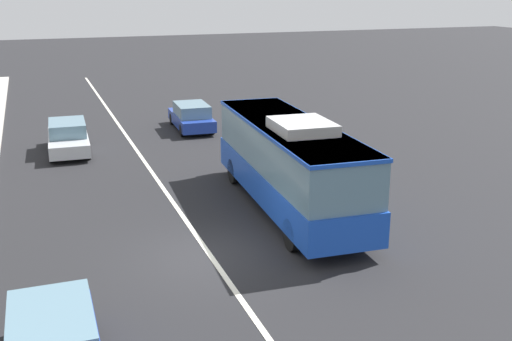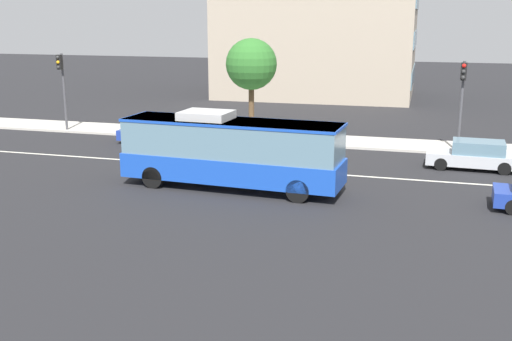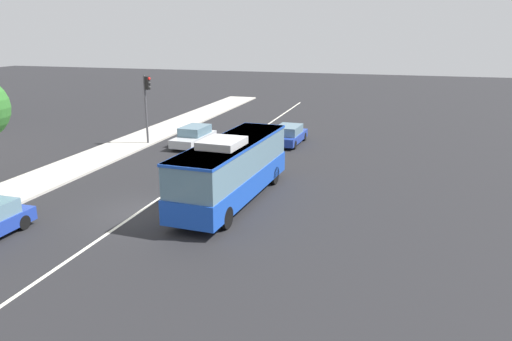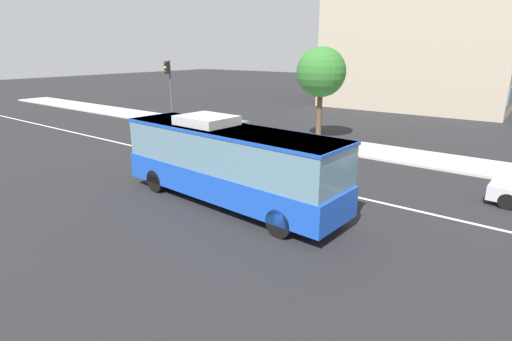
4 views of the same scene
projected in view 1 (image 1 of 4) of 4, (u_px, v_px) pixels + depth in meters
ground_plane at (209, 254)px, 18.15m from camera, size 160.00×160.00×0.00m
lane_centre_line at (209, 254)px, 18.15m from camera, size 76.00×0.16×0.01m
transit_bus at (289, 160)px, 21.30m from camera, size 10.13×3.09×3.46m
sedan_blue at (191, 117)px, 33.49m from camera, size 4.58×2.01×1.46m
sedan_silver at (68, 137)px, 28.98m from camera, size 4.57×1.98×1.46m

